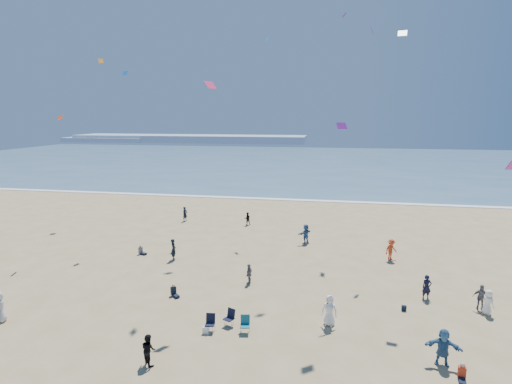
# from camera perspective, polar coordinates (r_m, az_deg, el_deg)

# --- Properties ---
(ocean) EXTENTS (220.00, 100.00, 0.06)m
(ocean) POSITION_cam_1_polar(r_m,az_deg,el_deg) (108.01, 7.34, 4.29)
(ocean) COLOR #476B84
(ocean) RESTS_ON ground
(surf_line) EXTENTS (220.00, 1.20, 0.08)m
(surf_line) POSITION_cam_1_polar(r_m,az_deg,el_deg) (58.71, 4.61, -1.10)
(surf_line) COLOR white
(surf_line) RESTS_ON ground
(headland_far) EXTENTS (110.00, 20.00, 3.20)m
(headland_far) POSITION_cam_1_polar(r_m,az_deg,el_deg) (193.95, -9.49, 7.54)
(headland_far) COLOR #7A8EA8
(headland_far) RESTS_ON ground
(headland_near) EXTENTS (40.00, 14.00, 2.00)m
(headland_near) POSITION_cam_1_polar(r_m,az_deg,el_deg) (206.61, -20.54, 7.03)
(headland_near) COLOR #7A8EA8
(headland_near) RESTS_ON ground
(standing_flyers) EXTENTS (29.89, 30.10, 1.89)m
(standing_flyers) POSITION_cam_1_polar(r_m,az_deg,el_deg) (29.14, 6.89, -11.93)
(standing_flyers) COLOR slate
(standing_flyers) RESTS_ON ground
(seated_group) EXTENTS (23.54, 21.22, 0.84)m
(seated_group) POSITION_cam_1_polar(r_m,az_deg,el_deg) (23.21, 1.85, -19.42)
(seated_group) COLOR silver
(seated_group) RESTS_ON ground
(chair_cluster) EXTENTS (2.67, 1.53, 1.00)m
(chair_cluster) POSITION_cam_1_polar(r_m,az_deg,el_deg) (24.06, -4.05, -18.06)
(chair_cluster) COLOR black
(chair_cluster) RESTS_ON ground
(white_tote) EXTENTS (0.35, 0.20, 0.40)m
(white_tote) POSITION_cam_1_polar(r_m,az_deg,el_deg) (24.02, -7.18, -18.99)
(white_tote) COLOR silver
(white_tote) RESTS_ON ground
(black_backpack) EXTENTS (0.30, 0.22, 0.38)m
(black_backpack) POSITION_cam_1_polar(r_m,az_deg,el_deg) (24.58, -1.79, -18.20)
(black_backpack) COLOR black
(black_backpack) RESTS_ON ground
(navy_bag) EXTENTS (0.28, 0.18, 0.34)m
(navy_bag) POSITION_cam_1_polar(r_m,az_deg,el_deg) (27.85, 20.38, -15.29)
(navy_bag) COLOR black
(navy_bag) RESTS_ON ground
(kites_aloft) EXTENTS (48.87, 34.36, 27.71)m
(kites_aloft) POSITION_cam_1_polar(r_m,az_deg,el_deg) (25.06, 16.83, 17.38)
(kites_aloft) COLOR #5D248E
(kites_aloft) RESTS_ON ground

